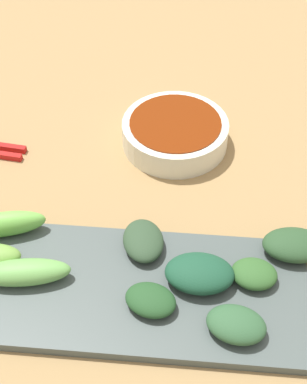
{
  "coord_description": "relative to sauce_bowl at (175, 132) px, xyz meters",
  "views": [
    {
      "loc": [
        0.45,
        0.05,
        0.54
      ],
      "look_at": [
        -0.02,
        0.01,
        0.05
      ],
      "focal_mm": 54.93,
      "sensor_mm": 36.0,
      "label": 1
    }
  ],
  "objects": [
    {
      "name": "broccoli_stalk_3",
      "position": [
        0.25,
        -0.14,
        0.01
      ],
      "size": [
        0.05,
        0.1,
        0.03
      ],
      "primitive_type": "ellipsoid",
      "rotation": [
        0.0,
        0.0,
        0.17
      ],
      "color": "#66A54F",
      "rests_on": "serving_plate"
    },
    {
      "name": "broccoli_leafy_2",
      "position": [
        0.19,
        -0.03,
        0.0
      ],
      "size": [
        0.07,
        0.06,
        0.02
      ],
      "primitive_type": "ellipsoid",
      "rotation": [
        0.0,
        0.0,
        0.24
      ],
      "color": "#2D452D",
      "rests_on": "serving_plate"
    },
    {
      "name": "broccoli_leafy_5",
      "position": [
        0.18,
        0.14,
        0.0
      ],
      "size": [
        0.05,
        0.07,
        0.02
      ],
      "primitive_type": "ellipsoid",
      "rotation": [
        0.0,
        0.0,
        0.04
      ],
      "color": "#284828",
      "rests_on": "serving_plate"
    },
    {
      "name": "tabletop",
      "position": [
        0.15,
        -0.02,
        -0.03
      ],
      "size": [
        2.1,
        2.1,
        0.02
      ],
      "primitive_type": "cube",
      "color": "#9A794C",
      "rests_on": "ground"
    },
    {
      "name": "broccoli_leafy_8",
      "position": [
        0.29,
        0.08,
        0.0
      ],
      "size": [
        0.05,
        0.07,
        0.02
      ],
      "primitive_type": "ellipsoid",
      "rotation": [
        0.0,
        0.0,
        -0.2
      ],
      "color": "#2F5734",
      "rests_on": "serving_plate"
    },
    {
      "name": "broccoli_stalk_0",
      "position": [
        0.18,
        -0.18,
        0.01
      ],
      "size": [
        0.05,
        0.1,
        0.03
      ],
      "primitive_type": "ellipsoid",
      "rotation": [
        0.0,
        0.0,
        0.26
      ],
      "color": "#6EB749",
      "rests_on": "serving_plate"
    },
    {
      "name": "broccoli_leafy_4",
      "position": [
        0.23,
        0.04,
        0.01
      ],
      "size": [
        0.05,
        0.07,
        0.03
      ],
      "primitive_type": "ellipsoid",
      "rotation": [
        0.0,
        0.0,
        0.0
      ],
      "color": "#1A4931",
      "rests_on": "serving_plate"
    },
    {
      "name": "sauce_bowl",
      "position": [
        0.0,
        0.0,
        0.0
      ],
      "size": [
        0.14,
        0.14,
        0.04
      ],
      "color": "silver",
      "rests_on": "tabletop"
    },
    {
      "name": "serving_plate",
      "position": [
        0.24,
        -0.04,
        -0.01
      ],
      "size": [
        0.16,
        0.38,
        0.01
      ],
      "primitive_type": "cube",
      "color": "#45514F",
      "rests_on": "tabletop"
    },
    {
      "name": "broccoli_leafy_7",
      "position": [
        0.22,
        0.1,
        0.0
      ],
      "size": [
        0.05,
        0.05,
        0.02
      ],
      "primitive_type": "ellipsoid",
      "rotation": [
        0.0,
        0.0,
        -0.1
      ],
      "color": "#305B29",
      "rests_on": "serving_plate"
    },
    {
      "name": "broccoli_leafy_6",
      "position": [
        0.27,
        -0.01,
        0.0
      ],
      "size": [
        0.05,
        0.06,
        0.02
      ],
      "primitive_type": "ellipsoid",
      "rotation": [
        0.0,
        0.0,
        -0.29
      ],
      "color": "#224924",
      "rests_on": "serving_plate"
    }
  ]
}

